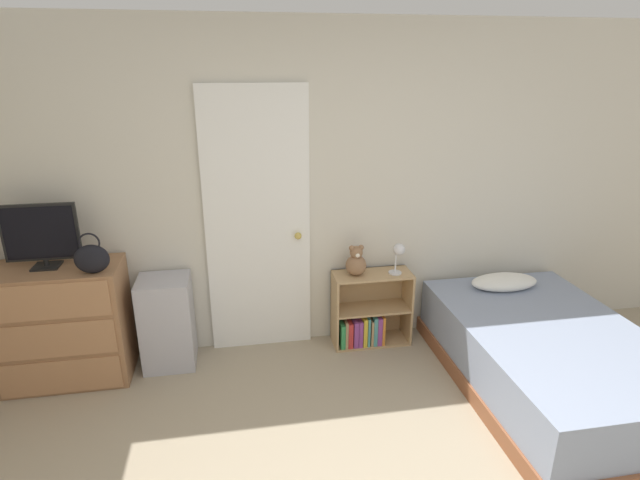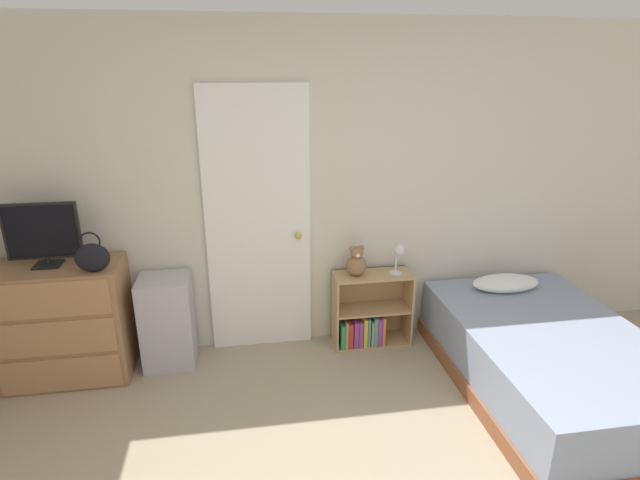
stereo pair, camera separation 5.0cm
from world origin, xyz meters
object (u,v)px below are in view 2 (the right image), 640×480
bed (549,359)px  teddy_bear (356,262)px  handbag (92,257)px  storage_bin (168,321)px  bookshelf (367,317)px  dresser (65,322)px  desk_lamp (399,253)px  tv (42,234)px

bed → teddy_bear: bearing=146.2°
handbag → storage_bin: (0.41, 0.20, -0.63)m
handbag → bookshelf: 2.14m
dresser → handbag: bearing=-24.9°
desk_lamp → bed: 1.31m
bookshelf → desk_lamp: desk_lamp is taller
storage_bin → bookshelf: (1.58, 0.04, -0.12)m
dresser → tv: 0.68m
desk_lamp → tv: bearing=-179.2°
tv → storage_bin: 1.07m
bookshelf → bed: size_ratio=0.33×
storage_bin → bed: 2.82m
dresser → bed: dresser is taller
dresser → storage_bin: bearing=4.8°
handbag → bookshelf: size_ratio=0.45×
tv → storage_bin: size_ratio=0.69×
dresser → bed: 3.50m
storage_bin → bed: bearing=-16.1°
bed → desk_lamp: bearing=138.7°
tv → storage_bin: bearing=2.7°
storage_bin → desk_lamp: (1.82, 0.00, 0.45)m
bookshelf → handbag: bearing=-173.1°
handbag → storage_bin: bearing=26.3°
tv → desk_lamp: bearing=0.8°
desk_lamp → handbag: bearing=-174.8°
storage_bin → bookshelf: bearing=1.5°
dresser → teddy_bear: 2.21m
tv → handbag: tv is taller
tv → bookshelf: 2.50m
desk_lamp → bed: desk_lamp is taller
bookshelf → desk_lamp: size_ratio=2.47×
desk_lamp → bed: bearing=-41.3°
desk_lamp → dresser: bearing=-178.6°
handbag → bookshelf: (1.99, 0.24, -0.76)m
teddy_bear → storage_bin: bearing=-178.5°
tv → handbag: bearing=-25.3°
storage_bin → bed: size_ratio=0.37×
handbag → storage_bin: size_ratio=0.40×
storage_bin → teddy_bear: teddy_bear is taller
bed → tv: bearing=167.9°
teddy_bear → bed: teddy_bear is taller
bed → handbag: bearing=169.4°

